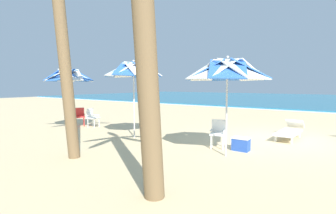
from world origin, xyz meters
TOP-DOWN VIEW (x-y plane):
  - ground_plane at (0.00, 0.00)m, footprint 80.00×80.00m
  - sea at (0.00, 29.49)m, footprint 80.00×36.00m
  - surf_foam at (0.00, 11.19)m, footprint 80.00×0.70m
  - beach_umbrella_0 at (-0.79, -3.06)m, footprint 2.30×2.30m
  - plastic_chair_0 at (-1.35, -2.34)m, footprint 0.55×0.58m
  - beach_umbrella_1 at (-4.48, -2.77)m, footprint 2.10×2.10m
  - plastic_chair_1 at (-3.90, -2.51)m, footprint 0.58×0.60m
  - beach_umbrella_2 at (-7.88, -3.21)m, footprint 2.07×2.07m
  - plastic_chair_2 at (-7.65, -2.22)m, footprint 0.56×0.53m
  - plastic_chair_3 at (-8.40, -2.36)m, footprint 0.63×0.61m
  - sun_lounger_1 at (0.24, 0.42)m, footprint 0.74×2.18m
  - palm_tree_0 at (-0.83, -6.35)m, footprint 2.79×2.72m
  - palm_tree_1 at (-4.04, -5.79)m, footprint 2.85×2.52m
  - cooler_box at (-0.64, -2.27)m, footprint 0.50×0.34m

SIDE VIEW (x-z plane):
  - ground_plane at x=0.00m, z-range 0.00..0.00m
  - surf_foam at x=0.00m, z-range 0.00..0.01m
  - sea at x=0.00m, z-range 0.00..0.10m
  - cooler_box at x=-0.64m, z-range 0.00..0.40m
  - sun_lounger_1 at x=0.24m, z-range -0.03..0.59m
  - plastic_chair_0 at x=-1.35m, z-range 0.06..0.93m
  - plastic_chair_1 at x=-3.90m, z-range 0.06..0.93m
  - plastic_chair_2 at x=-7.65m, z-range 0.06..0.93m
  - plastic_chair_3 at x=-8.40m, z-range 0.06..0.93m
  - beach_umbrella_0 at x=-0.79m, z-range 0.96..3.68m
  - beach_umbrella_2 at x=-7.88m, z-range 0.97..3.68m
  - beach_umbrella_1 at x=-4.48m, z-range 1.04..3.89m
  - palm_tree_0 at x=-0.83m, z-range 0.37..4.99m
  - palm_tree_1 at x=-4.04m, z-range 0.72..6.35m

